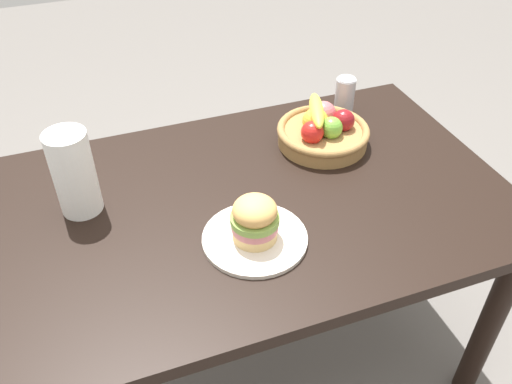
% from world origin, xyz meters
% --- Properties ---
extents(ground_plane, '(8.00, 8.00, 0.00)m').
position_xyz_m(ground_plane, '(0.00, 0.00, 0.00)').
color(ground_plane, slate).
extents(dining_table, '(1.40, 0.90, 0.75)m').
position_xyz_m(dining_table, '(0.00, 0.00, 0.65)').
color(dining_table, black).
rests_on(dining_table, ground_plane).
extents(plate, '(0.27, 0.27, 0.01)m').
position_xyz_m(plate, '(-0.07, -0.16, 0.76)').
color(plate, silver).
rests_on(plate, dining_table).
extents(sandwich, '(0.12, 0.12, 0.12)m').
position_xyz_m(sandwich, '(-0.07, -0.16, 0.82)').
color(sandwich, '#E5BC75').
rests_on(sandwich, plate).
extents(soda_can, '(0.07, 0.07, 0.13)m').
position_xyz_m(soda_can, '(0.43, 0.33, 0.81)').
color(soda_can, silver).
rests_on(soda_can, dining_table).
extents(fruit_basket, '(0.29, 0.29, 0.14)m').
position_xyz_m(fruit_basket, '(0.28, 0.18, 0.80)').
color(fruit_basket, '#9E7542').
rests_on(fruit_basket, dining_table).
extents(paper_towel_roll, '(0.11, 0.11, 0.24)m').
position_xyz_m(paper_towel_roll, '(-0.47, 0.12, 0.87)').
color(paper_towel_roll, white).
rests_on(paper_towel_roll, dining_table).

